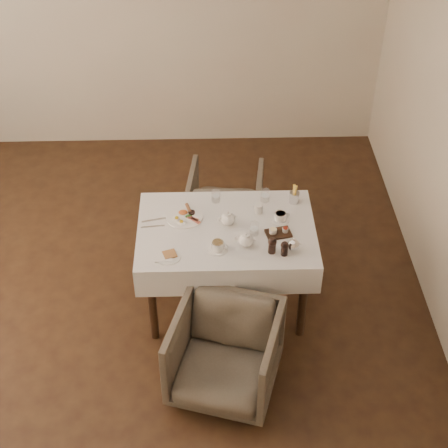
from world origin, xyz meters
The scene contains 20 objects.
table centered at (0.67, 0.13, 0.64)m, with size 1.28×0.88×0.75m.
armchair_near centered at (0.64, -0.66, 0.32)m, with size 0.68×0.70×0.64m, color brown.
armchair_far centered at (0.69, 1.04, 0.29)m, with size 0.62×0.64×0.58m, color brown.
breakfast_plate centered at (0.37, 0.26, 0.76)m, with size 0.27×0.27×0.03m.
side_plate centered at (0.26, -0.17, 0.76)m, with size 0.18×0.17×0.02m.
teapot_centre centered at (0.68, 0.17, 0.81)m, with size 0.15×0.11×0.12m, color white, non-canonical shape.
teapot_front centered at (0.80, -0.06, 0.81)m, with size 0.14×0.11×0.12m, color white, non-canonical shape.
creamer centered at (0.91, 0.30, 0.79)m, with size 0.06×0.06×0.07m, color white.
teacup_near centered at (0.61, -0.10, 0.79)m, with size 0.14×0.14×0.07m.
teacup_far centered at (1.07, 0.21, 0.78)m, with size 0.13×0.13×0.06m.
glass_left centered at (0.60, 0.45, 0.80)m, with size 0.07×0.07×0.09m, color silver.
glass_mid centered at (0.87, 0.06, 0.80)m, with size 0.07×0.07×0.09m, color silver.
glass_right centered at (0.97, 0.45, 0.80)m, with size 0.07×0.07×0.09m, color silver.
condiment_board centered at (1.04, 0.05, 0.77)m, with size 0.20×0.15×0.05m.
pepper_mill_left centered at (0.98, -0.14, 0.82)m, with size 0.06×0.06×0.13m, color black, non-canonical shape.
pepper_mill_right centered at (1.06, -0.16, 0.81)m, with size 0.06×0.06×0.11m, color black, non-canonical shape.
silver_pot centered at (1.13, -0.12, 0.81)m, with size 0.11×0.09×0.11m, color white, non-canonical shape.
fries_cup centered at (1.19, 0.42, 0.82)m, with size 0.07×0.07×0.16m.
cutlery_fork centered at (0.16, 0.24, 0.76)m, with size 0.02×0.21×0.00m, color silver.
cutlery_knife centered at (0.14, 0.16, 0.76)m, with size 0.01×0.17×0.00m, color silver.
Camera 1 is at (0.55, -3.63, 3.92)m, focal length 55.00 mm.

